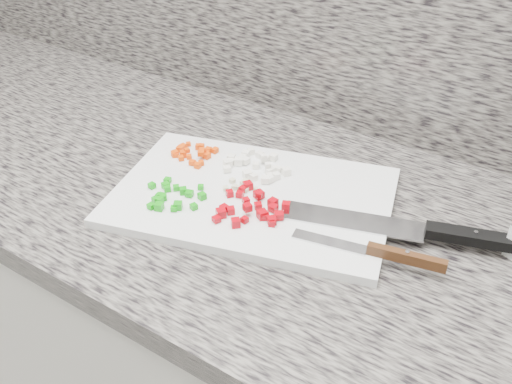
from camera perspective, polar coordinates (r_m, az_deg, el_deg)
cabinet at (r=1.26m, az=0.88°, el=-18.46°), size 3.92×0.62×0.86m
countertop at (r=0.94m, az=1.12°, el=-1.59°), size 3.96×0.64×0.04m
cutting_board at (r=0.92m, az=-0.35°, el=-0.44°), size 0.50×0.40×0.01m
carrot_pile at (r=1.02m, az=-6.24°, el=3.89°), size 0.07×0.07×0.02m
onion_pile at (r=0.98m, az=-0.20°, el=2.72°), size 0.12×0.09×0.02m
green_pepper_pile at (r=0.91m, az=-8.42°, el=-0.41°), size 0.11×0.10×0.01m
red_pepper_pile at (r=0.87m, az=-0.40°, el=-1.51°), size 0.11×0.12×0.02m
garlic_pile at (r=0.93m, az=-1.72°, el=0.58°), size 0.05×0.05×0.01m
chef_knife at (r=0.87m, az=17.12°, el=-3.79°), size 0.34×0.14×0.02m
paring_knife at (r=0.81m, az=12.89°, el=-5.99°), size 0.22×0.06×0.02m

